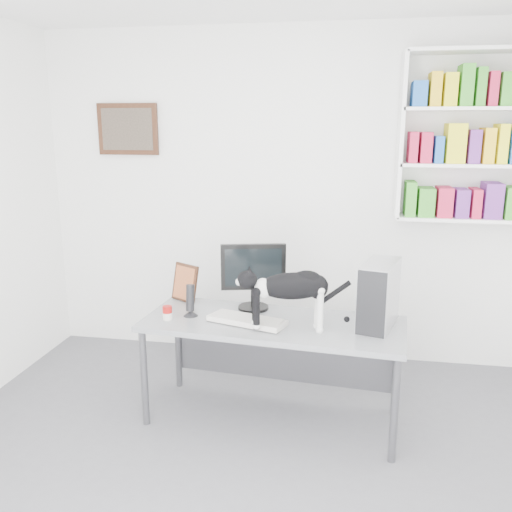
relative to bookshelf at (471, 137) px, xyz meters
name	(u,v)px	position (x,y,z in m)	size (l,w,h in m)	color
room	(229,255)	(-1.40, -1.85, -0.50)	(4.01, 4.01, 2.70)	#5C5C62
bookshelf	(471,137)	(0.00, 0.00, 0.00)	(1.03, 0.28, 1.24)	white
wall_art	(128,129)	(-2.70, 0.12, 0.05)	(0.52, 0.04, 0.42)	#4C2918
desk	(272,371)	(-1.31, -0.98, -1.50)	(1.68, 0.65, 0.70)	gray
monitor	(253,276)	(-1.48, -0.76, -0.91)	(0.44, 0.21, 0.47)	black
keyboard	(247,320)	(-1.47, -1.04, -1.13)	(0.50, 0.19, 0.04)	beige
pc_tower	(379,295)	(-0.65, -0.94, -0.94)	(0.18, 0.41, 0.41)	#B2B2B7
speaker	(190,300)	(-1.87, -0.97, -1.04)	(0.10, 0.10, 0.22)	black
leaning_print	(185,282)	(-2.00, -0.67, -1.01)	(0.22, 0.09, 0.28)	#4C2918
soup_can	(167,313)	(-1.99, -1.06, -1.10)	(0.06, 0.06, 0.09)	#9D0F0D
cat	(290,301)	(-1.18, -1.12, -0.95)	(0.63, 0.17, 0.39)	black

